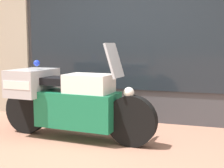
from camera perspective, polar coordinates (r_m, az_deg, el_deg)
ground_plane at (r=3.73m, az=-1.39°, el=-13.33°), size 60.00×60.00×0.00m
shop_building at (r=5.56m, az=0.90°, el=12.74°), size 6.35×0.55×3.67m
window_display at (r=5.44m, az=10.21°, el=-1.89°), size 4.85×0.30×1.90m
paramedic_motorcycle at (r=4.40m, az=-8.38°, el=-2.72°), size 2.31×0.77×1.33m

